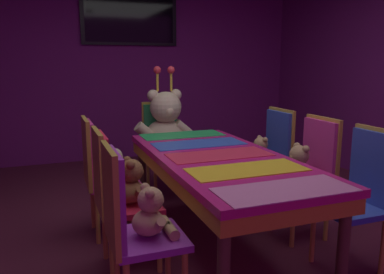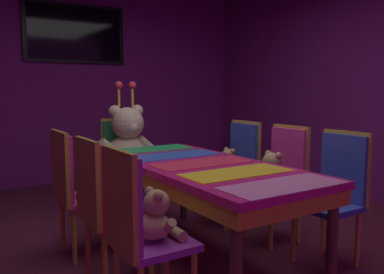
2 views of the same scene
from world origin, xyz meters
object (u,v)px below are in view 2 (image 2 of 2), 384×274
object	(u,v)px
chair_left_0	(133,220)
teddy_left_1	(121,195)
chair_right_2	(240,161)
king_teddy_bear	(128,142)
chair_left_1	(100,198)
wall_tv	(75,34)
teddy_left_2	(90,181)
teddy_left_0	(157,218)
teddy_right_1	(271,173)
throne_chair	(122,155)
chair_right_0	(338,184)
banquet_table	(202,175)
chair_right_1	(283,171)
chair_left_2	(71,181)
teddy_right_2	(228,164)

from	to	relation	value
chair_left_0	teddy_left_1	bearing A→B (deg)	74.21
chair_right_2	king_teddy_bear	bearing A→B (deg)	-44.48
chair_left_1	wall_tv	size ratio (longest dim) A/B	0.72
chair_left_0	king_teddy_bear	bearing A→B (deg)	67.19
wall_tv	teddy_left_2	bearing A→B (deg)	-105.04
teddy_left_0	teddy_right_1	world-z (taller)	teddy_right_1
teddy_left_0	throne_chair	world-z (taller)	throne_chair
chair_right_0	throne_chair	size ratio (longest dim) A/B	1.00
banquet_table	chair_left_1	size ratio (longest dim) A/B	2.05
chair_left_0	chair_right_1	xyz separation A→B (m)	(1.64, 0.53, 0.00)
chair_left_1	wall_tv	distance (m)	3.54
teddy_left_0	throne_chair	distance (m)	2.20
chair_left_1	chair_left_2	world-z (taller)	same
chair_left_2	teddy_left_2	size ratio (longest dim) A/B	3.36
chair_right_2	king_teddy_bear	world-z (taller)	king_teddy_bear
throne_chair	wall_tv	distance (m)	2.13
king_teddy_bear	teddy_right_1	bearing A→B (deg)	26.01
teddy_left_1	chair_right_0	bearing A→B (deg)	-20.81
chair_left_2	chair_left_0	bearing A→B (deg)	-89.21
chair_left_0	banquet_table	bearing A→B (deg)	34.45
teddy_right_2	throne_chair	size ratio (longest dim) A/B	0.29
chair_left_2	throne_chair	distance (m)	1.28
teddy_left_0	teddy_right_1	size ratio (longest dim) A/B	0.92
chair_right_0	teddy_left_0	bearing A→B (deg)	-1.17
chair_left_1	chair_left_0	bearing A→B (deg)	-90.53
teddy_left_1	chair_left_2	size ratio (longest dim) A/B	0.35
chair_left_1	throne_chair	size ratio (longest dim) A/B	1.00
throne_chair	wall_tv	size ratio (longest dim) A/B	0.72
teddy_left_0	teddy_left_1	distance (m)	0.54
chair_right_2	wall_tv	size ratio (longest dim) A/B	0.72
teddy_left_2	chair_right_2	xyz separation A→B (m)	(1.51, 0.00, 0.02)
chair_left_1	throne_chair	bearing A→B (deg)	62.74
banquet_table	chair_right_1	distance (m)	0.83
teddy_left_0	chair_right_0	bearing A→B (deg)	-1.17
teddy_left_0	king_teddy_bear	xyz separation A→B (m)	(0.67, 1.93, 0.17)
chair_right_1	teddy_right_1	world-z (taller)	chair_right_1
throne_chair	teddy_right_2	bearing A→B (deg)	34.78
chair_left_2	teddy_right_1	xyz separation A→B (m)	(1.51, -0.59, -0.00)
teddy_left_0	teddy_right_1	distance (m)	1.45
wall_tv	teddy_left_1	bearing A→B (deg)	-101.91
chair_right_0	teddy_right_2	distance (m)	1.16
teddy_left_0	chair_left_1	distance (m)	0.55
chair_right_0	king_teddy_bear	xyz separation A→B (m)	(-0.83, 1.96, 0.16)
teddy_left_2	teddy_right_1	distance (m)	1.49
banquet_table	chair_right_1	size ratio (longest dim) A/B	2.05
chair_right_0	throne_chair	world-z (taller)	same
teddy_left_1	king_teddy_bear	xyz separation A→B (m)	(0.66, 1.39, 0.16)
banquet_table	chair_right_2	bearing A→B (deg)	34.52
chair_right_1	king_teddy_bear	size ratio (longest dim) A/B	1.07
chair_left_1	chair_right_2	distance (m)	1.73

